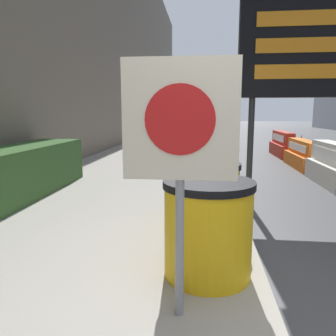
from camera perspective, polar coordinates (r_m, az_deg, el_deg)
The scene contains 10 objects.
building_left_facade at distance 13.01m, azimuth -12.59°, elevation 26.56°, with size 0.40×50.40×10.78m.
barrel_drum_foreground at distance 2.84m, azimuth 6.96°, elevation -10.37°, with size 0.77×0.77×0.83m.
barrel_drum_middle at distance 3.78m, azimuth 6.63°, elevation -5.29°, with size 0.77×0.77×0.83m.
warning_sign at distance 2.07m, azimuth 2.11°, elevation 5.24°, with size 0.74×0.08×1.72m.
message_board at distance 5.86m, azimuth 24.70°, elevation 18.81°, with size 2.53×0.36×3.44m.
jersey_barrier_white at distance 7.97m, azimuth 26.92°, elevation 0.24°, with size 0.63×1.92×0.91m.
jersey_barrier_orange_near at distance 10.09m, azimuth 22.48°, elevation 2.01°, with size 0.60×2.10×0.78m.
jersey_barrier_red_striped at distance 12.55m, azimuth 19.31°, elevation 3.75°, with size 0.53×2.12×0.88m.
traffic_cone_near at distance 12.81m, azimuth 22.12°, elevation 3.66°, with size 0.43×0.43×0.77m.
traffic_light_near_curb at distance 17.51m, azimuth 10.44°, elevation 13.14°, with size 0.28×0.44×3.67m.
Camera 1 is at (-0.55, -2.02, 1.55)m, focal length 35.00 mm.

